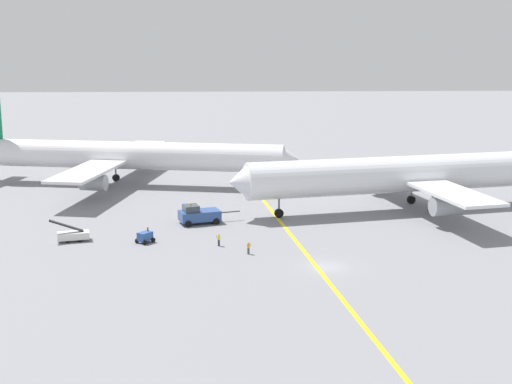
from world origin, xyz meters
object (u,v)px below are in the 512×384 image
(gse_gpu_cart_small, at_px, (145,237))
(ground_crew_ramp_agent_by_cones, at_px, (219,239))
(ground_crew_wing_walker_right, at_px, (248,248))
(gse_belt_loader_portside, at_px, (73,235))
(airliner_being_pushed, at_px, (405,175))
(pushback_tug, at_px, (198,214))
(airliner_at_gate_left, at_px, (125,156))

(gse_gpu_cart_small, bearing_deg, ground_crew_ramp_agent_by_cones, -11.50)
(ground_crew_wing_walker_right, bearing_deg, gse_belt_loader_portside, 163.39)
(airliner_being_pushed, relative_size, gse_gpu_cart_small, 20.45)
(pushback_tug, xyz_separation_m, ground_crew_ramp_agent_by_cones, (2.97, -11.50, -0.44))
(gse_gpu_cart_small, xyz_separation_m, ground_crew_wing_walker_right, (13.07, -5.56, 0.01))
(gse_belt_loader_portside, distance_m, ground_crew_ramp_agent_by_cones, 19.10)
(ground_crew_ramp_agent_by_cones, bearing_deg, ground_crew_wing_walker_right, -45.22)
(gse_gpu_cart_small, bearing_deg, ground_crew_wing_walker_right, -23.07)
(pushback_tug, height_order, ground_crew_ramp_agent_by_cones, pushback_tug)
(airliner_at_gate_left, xyz_separation_m, airliner_being_pushed, (45.16, -21.06, 0.12))
(pushback_tug, distance_m, gse_belt_loader_portside, 17.99)
(airliner_at_gate_left, bearing_deg, airliner_being_pushed, -25.00)
(ground_crew_ramp_agent_by_cones, bearing_deg, airliner_being_pushed, 33.19)
(pushback_tug, bearing_deg, gse_belt_loader_portside, -152.03)
(airliner_being_pushed, xyz_separation_m, pushback_tug, (-31.19, -6.96, -4.19))
(airliner_being_pushed, relative_size, ground_crew_wing_walker_right, 34.79)
(ground_crew_ramp_agent_by_cones, bearing_deg, gse_belt_loader_portside, 170.78)
(pushback_tug, bearing_deg, airliner_at_gate_left, 116.51)
(gse_belt_loader_portside, relative_size, gse_gpu_cart_small, 1.92)
(airliner_being_pushed, bearing_deg, airliner_at_gate_left, 155.00)
(gse_belt_loader_portside, bearing_deg, airliner_at_gate_left, 87.00)
(pushback_tug, distance_m, ground_crew_wing_walker_right, 16.52)
(pushback_tug, bearing_deg, ground_crew_ramp_agent_by_cones, -75.50)
(airliner_being_pushed, bearing_deg, ground_crew_wing_walker_right, -138.07)
(airliner_at_gate_left, distance_m, gse_belt_loader_portside, 36.78)
(airliner_being_pushed, xyz_separation_m, ground_crew_ramp_agent_by_cones, (-28.21, -18.46, -4.63))
(airliner_being_pushed, bearing_deg, gse_belt_loader_portside, -161.89)
(gse_belt_loader_portside, bearing_deg, ground_crew_ramp_agent_by_cones, -9.22)
(gse_belt_loader_portside, distance_m, ground_crew_wing_walker_right, 23.45)
(gse_belt_loader_portside, height_order, ground_crew_wing_walker_right, gse_belt_loader_portside)
(pushback_tug, xyz_separation_m, gse_gpu_cart_small, (-6.48, -9.57, -0.50))
(ground_crew_wing_walker_right, height_order, ground_crew_ramp_agent_by_cones, ground_crew_ramp_agent_by_cones)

